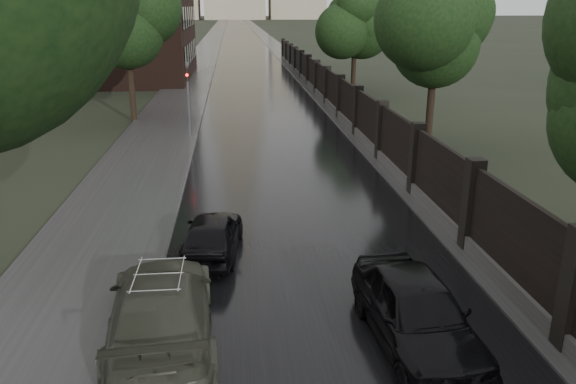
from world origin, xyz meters
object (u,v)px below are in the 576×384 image
(tree_left_far, at_px, (127,32))
(tree_right_b, at_px, (435,45))
(traffic_light, at_px, (188,94))
(tree_right_c, at_px, (355,29))
(volga_sedan, at_px, (161,309))
(car_right_near, at_px, (417,312))
(hatchback_left, at_px, (212,234))

(tree_left_far, xyz_separation_m, tree_right_b, (15.50, -8.00, -0.29))
(traffic_light, bearing_deg, tree_right_b, -14.24)
(tree_left_far, bearing_deg, tree_right_c, 32.83)
(traffic_light, relative_size, volga_sedan, 0.77)
(traffic_light, height_order, volga_sedan, traffic_light)
(tree_right_c, bearing_deg, car_right_near, -99.70)
(car_right_near, bearing_deg, volga_sedan, 169.39)
(tree_left_far, bearing_deg, tree_right_b, -27.30)
(volga_sedan, bearing_deg, hatchback_left, -106.83)
(tree_left_far, height_order, hatchback_left, tree_left_far)
(tree_right_b, height_order, traffic_light, tree_right_b)
(traffic_light, distance_m, car_right_near, 20.44)
(volga_sedan, xyz_separation_m, car_right_near, (5.20, -0.61, 0.00))
(hatchback_left, bearing_deg, tree_right_c, -102.50)
(tree_right_b, distance_m, hatchback_left, 16.10)
(tree_right_b, xyz_separation_m, car_right_near, (-5.90, -16.51, -4.19))
(volga_sedan, height_order, hatchback_left, volga_sedan)
(tree_left_far, xyz_separation_m, car_right_near, (9.60, -24.51, -4.48))
(tree_right_c, relative_size, hatchback_left, 1.91)
(tree_right_b, xyz_separation_m, traffic_light, (-11.80, 2.99, -2.55))
(volga_sedan, height_order, car_right_near, car_right_near)
(tree_left_far, xyz_separation_m, traffic_light, (3.70, -5.01, -2.84))
(hatchback_left, bearing_deg, volga_sedan, 84.41)
(traffic_light, height_order, car_right_near, traffic_light)
(tree_right_c, xyz_separation_m, volga_sedan, (-11.10, -33.90, -4.19))
(tree_right_c, bearing_deg, traffic_light, -128.18)
(tree_left_far, relative_size, hatchback_left, 2.01)
(tree_left_far, bearing_deg, traffic_light, -53.53)
(traffic_light, bearing_deg, hatchback_left, -83.77)
(tree_right_b, height_order, car_right_near, tree_right_b)
(tree_right_c, height_order, volga_sedan, tree_right_c)
(tree_right_b, bearing_deg, car_right_near, -109.67)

